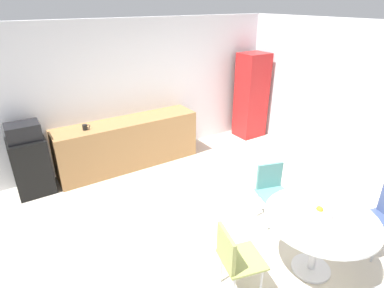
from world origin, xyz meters
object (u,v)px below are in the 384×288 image
at_px(round_table, 320,226).
at_px(chair_olive, 234,255).
at_px(mini_fridge, 31,166).
at_px(locker_cabinet, 251,96).
at_px(chair_teal, 272,186).
at_px(microwave, 23,132).
at_px(mug_white, 85,127).
at_px(fruit_bowl, 319,212).

distance_m(round_table, chair_olive, 1.02).
distance_m(mini_fridge, locker_cabinet, 4.57).
height_order(locker_cabinet, round_table, locker_cabinet).
bearing_deg(locker_cabinet, chair_teal, -126.56).
distance_m(microwave, round_table, 4.31).
relative_size(locker_cabinet, mug_white, 14.40).
height_order(mini_fridge, round_table, mini_fridge).
height_order(microwave, mug_white, microwave).
bearing_deg(chair_teal, microwave, 136.70).
height_order(microwave, chair_teal, microwave).
height_order(chair_olive, mug_white, mug_white).
xyz_separation_m(mini_fridge, chair_olive, (1.45, -3.28, 0.06)).
relative_size(chair_olive, fruit_bowl, 3.09).
relative_size(chair_teal, mug_white, 6.43).
bearing_deg(microwave, locker_cabinet, -1.26).
distance_m(round_table, mug_white, 3.83).
xyz_separation_m(mini_fridge, chair_teal, (2.72, -2.56, 0.06)).
bearing_deg(microwave, chair_olive, -66.23).
bearing_deg(round_table, mug_white, 113.60).
relative_size(round_table, fruit_bowl, 4.47).
height_order(microwave, fruit_bowl, microwave).
height_order(mini_fridge, mug_white, mug_white).
xyz_separation_m(round_table, chair_teal, (0.29, 0.98, -0.11)).
bearing_deg(mini_fridge, chair_olive, -66.23).
xyz_separation_m(mini_fridge, mug_white, (0.90, -0.05, 0.49)).
relative_size(microwave, chair_teal, 0.58).
height_order(fruit_bowl, mug_white, mug_white).
distance_m(mini_fridge, mug_white, 1.03).
distance_m(microwave, chair_olive, 3.63).
bearing_deg(locker_cabinet, mug_white, 179.15).
xyz_separation_m(microwave, fruit_bowl, (2.44, -3.50, -0.26)).
distance_m(mini_fridge, fruit_bowl, 4.28).
xyz_separation_m(round_table, fruit_bowl, (0.01, 0.04, 0.17)).
distance_m(locker_cabinet, chair_teal, 3.09).
distance_m(locker_cabinet, mug_white, 3.64).
xyz_separation_m(round_table, chair_olive, (-0.98, 0.26, -0.11)).
xyz_separation_m(locker_cabinet, mug_white, (-3.64, 0.05, 0.02)).
bearing_deg(chair_olive, locker_cabinet, 45.74).
bearing_deg(fruit_bowl, locker_cabinet, 58.17).
height_order(round_table, chair_teal, chair_teal).
distance_m(mini_fridge, chair_teal, 3.74).
bearing_deg(microwave, mini_fridge, 0.00).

